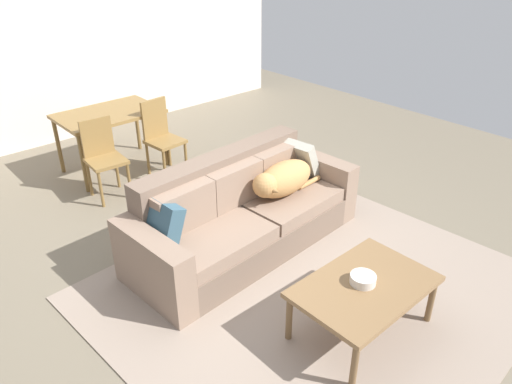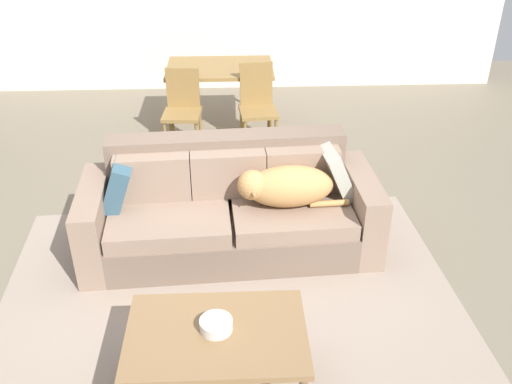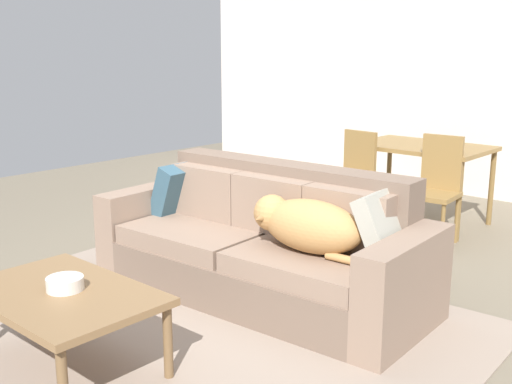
# 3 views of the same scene
# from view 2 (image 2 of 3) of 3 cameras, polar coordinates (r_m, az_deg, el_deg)

# --- Properties ---
(ground_plane) EXTENTS (10.00, 10.00, 0.00)m
(ground_plane) POSITION_cam_2_polar(r_m,az_deg,el_deg) (4.82, -5.23, -5.96)
(ground_plane) COLOR #726754
(area_rug) EXTENTS (3.57, 3.30, 0.01)m
(area_rug) POSITION_cam_2_polar(r_m,az_deg,el_deg) (4.16, -2.39, -12.79)
(area_rug) COLOR gray
(area_rug) RESTS_ON ground
(couch) EXTENTS (2.42, 1.06, 0.90)m
(couch) POSITION_cam_2_polar(r_m,az_deg,el_deg) (4.71, -2.63, -1.79)
(couch) COLOR #705B4C
(couch) RESTS_ON ground
(dog_on_left_cushion) EXTENTS (0.89, 0.40, 0.33)m
(dog_on_left_cushion) POSITION_cam_2_polar(r_m,az_deg,el_deg) (4.50, 2.83, 0.57)
(dog_on_left_cushion) COLOR tan
(dog_on_left_cushion) RESTS_ON couch
(throw_pillow_by_left_arm) EXTENTS (0.28, 0.40, 0.42)m
(throw_pillow_by_left_arm) POSITION_cam_2_polar(r_m,az_deg,el_deg) (4.66, -13.65, 0.84)
(throw_pillow_by_left_arm) COLOR #325263
(throw_pillow_by_left_arm) RESTS_ON couch
(throw_pillow_by_right_arm) EXTENTS (0.32, 0.47, 0.44)m
(throw_pillow_by_right_arm) POSITION_cam_2_polar(r_m,az_deg,el_deg) (4.72, 8.00, 2.16)
(throw_pillow_by_right_arm) COLOR #A8A698
(throw_pillow_by_right_arm) RESTS_ON couch
(coffee_table) EXTENTS (1.07, 0.71, 0.45)m
(coffee_table) POSITION_cam_2_polar(r_m,az_deg,el_deg) (3.48, -3.97, -14.37)
(coffee_table) COLOR olive
(coffee_table) RESTS_ON ground
(bowl_on_coffee_table) EXTENTS (0.20, 0.20, 0.07)m
(bowl_on_coffee_table) POSITION_cam_2_polar(r_m,az_deg,el_deg) (3.44, -4.01, -13.12)
(bowl_on_coffee_table) COLOR silver
(bowl_on_coffee_table) RESTS_ON coffee_table
(dining_table) EXTENTS (1.22, 0.82, 0.77)m
(dining_table) POSITION_cam_2_polar(r_m,az_deg,el_deg) (6.77, -3.63, 11.79)
(dining_table) COLOR olive
(dining_table) RESTS_ON ground
(dining_chair_near_left) EXTENTS (0.43, 0.43, 0.92)m
(dining_chair_near_left) POSITION_cam_2_polar(r_m,az_deg,el_deg) (6.30, -7.36, 8.43)
(dining_chair_near_left) COLOR olive
(dining_chair_near_left) RESTS_ON ground
(dining_chair_near_right) EXTENTS (0.43, 0.43, 0.94)m
(dining_chair_near_right) POSITION_cam_2_polar(r_m,az_deg,el_deg) (6.35, 0.14, 8.91)
(dining_chair_near_right) COLOR olive
(dining_chair_near_right) RESTS_ON ground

